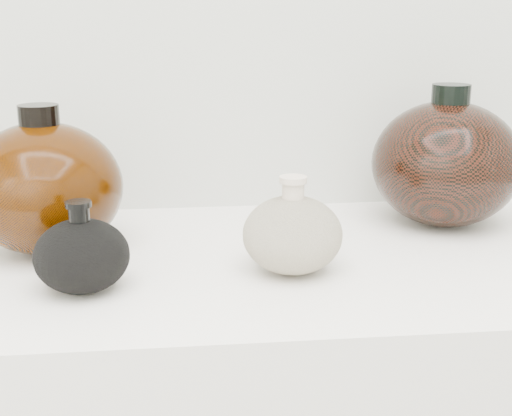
{
  "coord_description": "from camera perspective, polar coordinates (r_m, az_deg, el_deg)",
  "views": [
    {
      "loc": [
        -0.09,
        0.07,
        1.22
      ],
      "look_at": [
        0.01,
        0.92,
        0.98
      ],
      "focal_mm": 50.0,
      "sensor_mm": 36.0,
      "label": 1
    }
  ],
  "objects": [
    {
      "name": "cream_gourd_vase",
      "position": [
        0.88,
        2.93,
        -2.08
      ],
      "size": [
        0.16,
        0.16,
        0.12
      ],
      "color": "beige",
      "rests_on": "display_counter"
    },
    {
      "name": "left_round_pot",
      "position": [
        0.99,
        -16.55,
        1.62
      ],
      "size": [
        0.25,
        0.25,
        0.2
      ],
      "color": "black",
      "rests_on": "display_counter"
    },
    {
      "name": "right_round_pot",
      "position": [
        1.1,
        14.95,
        3.5
      ],
      "size": [
        0.28,
        0.28,
        0.21
      ],
      "color": "black",
      "rests_on": "display_counter"
    },
    {
      "name": "black_gourd_vase",
      "position": [
        0.84,
        -13.77,
        -3.68
      ],
      "size": [
        0.13,
        0.13,
        0.11
      ],
      "color": "black",
      "rests_on": "display_counter"
    }
  ]
}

